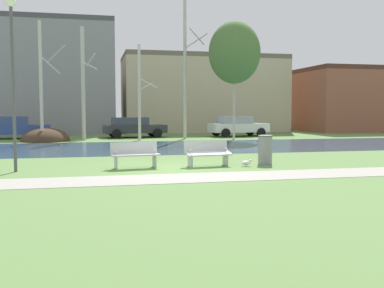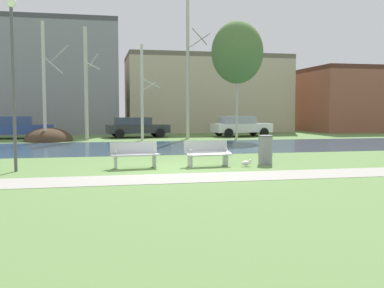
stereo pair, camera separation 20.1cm
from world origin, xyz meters
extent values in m
plane|color=#5B7F42|center=(0.00, 10.00, 0.00)|extent=(120.00, 120.00, 0.00)
cube|color=#9E998E|center=(0.00, -1.94, 0.01)|extent=(60.00, 1.80, 0.01)
cube|color=#2D475B|center=(0.00, 8.88, 0.00)|extent=(80.00, 8.57, 0.01)
ellipsoid|color=#423021|center=(-5.54, 14.93, 0.00)|extent=(2.99, 3.35, 1.69)
cube|color=#B2B5B7|center=(-1.26, 0.50, 0.45)|extent=(1.65, 0.66, 0.05)
cube|color=#B2B5B7|center=(-1.29, 0.78, 0.67)|extent=(1.60, 0.27, 0.40)
cube|color=#B2B5B7|center=(-1.92, 0.49, 0.23)|extent=(0.09, 0.43, 0.45)
cube|color=#B2B5B7|center=(-0.61, 0.64, 0.23)|extent=(0.09, 0.43, 0.45)
cylinder|color=#B2B5B7|center=(-1.91, 0.45, 0.59)|extent=(0.07, 0.28, 0.04)
cylinder|color=#B2B5B7|center=(-0.61, 0.60, 0.59)|extent=(0.07, 0.28, 0.04)
cube|color=#B2B5B7|center=(1.26, 0.50, 0.45)|extent=(1.65, 0.66, 0.14)
cube|color=#B2B5B7|center=(1.22, 0.78, 0.67)|extent=(1.60, 0.27, 0.40)
cube|color=#B2B5B7|center=(0.60, 0.49, 0.23)|extent=(0.09, 0.43, 0.45)
cube|color=#B2B5B7|center=(1.90, 0.64, 0.23)|extent=(0.09, 0.43, 0.45)
cylinder|color=#B2B5B7|center=(0.60, 0.45, 0.59)|extent=(0.07, 0.28, 0.04)
cylinder|color=#B2B5B7|center=(1.91, 0.60, 0.59)|extent=(0.07, 0.28, 0.04)
cylinder|color=gray|center=(3.40, 0.68, 0.52)|extent=(0.50, 0.50, 1.04)
torus|color=#494A4C|center=(3.40, 0.68, 1.01)|extent=(0.53, 0.53, 0.04)
ellipsoid|color=white|center=(2.51, 0.22, 0.12)|extent=(0.35, 0.16, 0.16)
sphere|color=white|center=(2.67, 0.22, 0.20)|extent=(0.11, 0.11, 0.11)
cone|color=gold|center=(2.73, 0.22, 0.20)|extent=(0.06, 0.03, 0.03)
cylinder|color=gold|center=(2.53, 0.18, 0.05)|extent=(0.01, 0.01, 0.10)
cylinder|color=gold|center=(2.53, 0.25, 0.05)|extent=(0.01, 0.01, 0.10)
cylinder|color=#4C4C51|center=(-5.03, 0.51, 2.56)|extent=(0.10, 0.10, 5.11)
sphere|color=white|center=(-5.03, 0.51, 5.26)|extent=(0.32, 0.32, 0.32)
cylinder|color=beige|center=(-5.64, 14.00, 3.63)|extent=(0.20, 0.20, 7.26)
cylinder|color=beige|center=(-4.74, 14.61, 5.41)|extent=(1.21, 1.72, 0.87)
cylinder|color=beige|center=(-5.04, 13.38, 4.60)|extent=(1.11, 1.08, 0.98)
cylinder|color=#BCB7A8|center=(-3.20, 15.17, 3.60)|extent=(0.24, 0.24, 7.21)
cylinder|color=#BCB7A8|center=(-2.70, 15.51, 5.16)|extent=(0.65, 0.89, 0.78)
cylinder|color=#BCB7A8|center=(-2.76, 14.73, 4.72)|extent=(0.94, 0.91, 0.44)
cylinder|color=beige|center=(0.31, 14.39, 3.05)|extent=(0.19, 0.19, 6.10)
cylinder|color=beige|center=(0.84, 14.76, 3.50)|extent=(0.76, 1.07, 0.48)
cylinder|color=beige|center=(0.88, 13.80, 3.59)|extent=(1.19, 1.16, 0.53)
cylinder|color=#BCB7A8|center=(3.46, 15.21, 4.61)|extent=(0.21, 0.21, 9.23)
cylinder|color=#BCB7A8|center=(4.36, 15.83, 6.66)|extent=(1.23, 1.75, 0.85)
cylinder|color=#BCB7A8|center=(4.12, 14.53, 6.74)|extent=(1.31, 1.27, 0.89)
cylinder|color=#BCB7A8|center=(6.61, 14.26, 3.68)|extent=(0.15, 0.15, 7.37)
ellipsoid|color=#4C7038|center=(6.61, 14.26, 5.75)|extent=(3.43, 3.43, 4.11)
cube|color=#2D4793|center=(-7.87, 17.74, 0.62)|extent=(4.89, 2.20, 0.60)
cube|color=#32457F|center=(-8.24, 17.70, 1.22)|extent=(2.79, 1.79, 0.60)
cylinder|color=black|center=(-6.40, 18.76, 0.32)|extent=(0.66, 0.28, 0.64)
cylinder|color=black|center=(-6.23, 17.03, 0.32)|extent=(0.66, 0.28, 0.64)
cube|color=#282B30|center=(0.29, 17.51, 0.61)|extent=(4.50, 2.21, 0.58)
cube|color=#2F3648|center=(-0.06, 17.47, 1.16)|extent=(2.57, 1.80, 0.53)
cylinder|color=black|center=(1.63, 18.53, 0.32)|extent=(0.66, 0.28, 0.64)
cylinder|color=black|center=(1.80, 16.76, 0.32)|extent=(0.66, 0.28, 0.64)
cylinder|color=black|center=(-1.23, 18.25, 0.32)|extent=(0.66, 0.28, 0.64)
cylinder|color=black|center=(-1.05, 16.48, 0.32)|extent=(0.66, 0.28, 0.64)
cube|color=silver|center=(7.89, 17.18, 0.64)|extent=(4.40, 2.27, 0.64)
cube|color=#949AAC|center=(7.56, 17.15, 1.23)|extent=(2.52, 1.86, 0.54)
cylinder|color=black|center=(9.19, 18.25, 0.32)|extent=(0.66, 0.28, 0.64)
cylinder|color=black|center=(9.38, 16.40, 0.32)|extent=(0.66, 0.28, 0.64)
cylinder|color=black|center=(6.41, 17.97, 0.32)|extent=(0.66, 0.28, 0.64)
cylinder|color=black|center=(6.60, 16.12, 0.32)|extent=(0.66, 0.28, 0.64)
cube|color=gray|center=(-7.69, 25.75, 4.44)|extent=(13.72, 8.26, 8.88)
cube|color=#48484B|center=(-7.69, 25.75, 9.08)|extent=(13.72, 8.26, 0.40)
cube|color=#BCAD8E|center=(7.22, 25.61, 3.19)|extent=(14.32, 7.17, 6.39)
cube|color=#675F4E|center=(7.22, 25.61, 6.59)|extent=(14.32, 7.17, 0.40)
cube|color=brown|center=(22.83, 24.13, 2.68)|extent=(13.19, 9.40, 5.37)
cube|color=#4E2C21|center=(22.83, 24.13, 5.57)|extent=(13.19, 9.40, 0.40)
camera|label=1|loc=(-2.64, -14.34, 1.95)|focal=41.82mm
camera|label=2|loc=(-2.44, -14.39, 1.95)|focal=41.82mm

